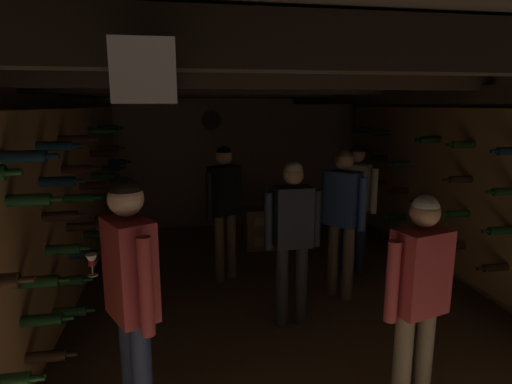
# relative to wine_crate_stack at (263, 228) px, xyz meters

# --- Properties ---
(ground_plane) EXTENTS (8.40, 8.40, 0.00)m
(ground_plane) POSITION_rel_wine_crate_stack_xyz_m (-0.19, -1.89, -0.30)
(ground_plane) COLOR #8C7051
(room_shell) EXTENTS (4.72, 6.52, 2.41)m
(room_shell) POSITION_rel_wine_crate_stack_xyz_m (-0.19, -1.62, 1.12)
(room_shell) COLOR gray
(room_shell) RESTS_ON ground_plane
(wine_crate_stack) EXTENTS (0.52, 0.35, 0.60)m
(wine_crate_stack) POSITION_rel_wine_crate_stack_xyz_m (0.00, 0.00, 0.00)
(wine_crate_stack) COLOR #A37547
(wine_crate_stack) RESTS_ON ground_plane
(display_bottle) EXTENTS (0.08, 0.08, 0.35)m
(display_bottle) POSITION_rel_wine_crate_stack_xyz_m (0.04, -0.02, 0.44)
(display_bottle) COLOR #143819
(display_bottle) RESTS_ON wine_crate_stack
(person_host_center) EXTENTS (0.54, 0.23, 1.59)m
(person_host_center) POSITION_rel_wine_crate_stack_xyz_m (-0.16, -2.25, 0.65)
(person_host_center) COLOR #2D2D33
(person_host_center) RESTS_ON ground_plane
(person_guest_far_right) EXTENTS (0.46, 0.39, 1.61)m
(person_guest_far_right) POSITION_rel_wine_crate_stack_xyz_m (0.95, -1.08, 0.67)
(person_guest_far_right) COLOR #232D4C
(person_guest_far_right) RESTS_ON ground_plane
(person_guest_mid_right) EXTENTS (0.38, 0.44, 1.64)m
(person_guest_mid_right) POSITION_rel_wine_crate_stack_xyz_m (0.52, -1.75, 0.69)
(person_guest_mid_right) COLOR brown
(person_guest_mid_right) RESTS_ON ground_plane
(person_guest_near_right) EXTENTS (0.52, 0.30, 1.55)m
(person_guest_near_right) POSITION_rel_wine_crate_stack_xyz_m (0.32, -3.59, 0.62)
(person_guest_near_right) COLOR brown
(person_guest_near_right) RESTS_ON ground_plane
(person_guest_rear_center) EXTENTS (0.45, 0.44, 1.62)m
(person_guest_rear_center) POSITION_rel_wine_crate_stack_xyz_m (-0.66, -1.03, 0.67)
(person_guest_rear_center) COLOR brown
(person_guest_rear_center) RESTS_ON ground_plane
(person_guest_near_left) EXTENTS (0.42, 0.49, 1.68)m
(person_guest_near_left) POSITION_rel_wine_crate_stack_xyz_m (-1.47, -3.48, 0.72)
(person_guest_near_left) COLOR #232D4C
(person_guest_near_left) RESTS_ON ground_plane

